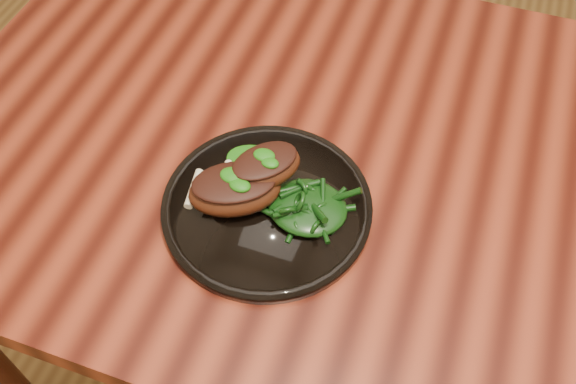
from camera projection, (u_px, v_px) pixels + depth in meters
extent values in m
plane|color=brown|center=(403.00, 384.00, 1.46)|extent=(4.00, 4.00, 0.00)
cube|color=black|center=(480.00, 195.00, 0.88)|extent=(1.60, 0.80, 0.04)
cylinder|color=#37150C|center=(152.00, 96.00, 1.52)|extent=(0.06, 0.06, 0.71)
cylinder|color=black|center=(267.00, 207.00, 0.83)|extent=(0.27, 0.27, 0.02)
torus|color=black|center=(267.00, 206.00, 0.83)|extent=(0.27, 0.27, 0.01)
cylinder|color=black|center=(267.00, 205.00, 0.83)|extent=(0.18, 0.18, 0.00)
ellipsoid|color=#451D0D|center=(235.00, 191.00, 0.81)|extent=(0.14, 0.12, 0.05)
ellipsoid|color=black|center=(234.00, 182.00, 0.79)|extent=(0.13, 0.11, 0.01)
cylinder|color=beige|center=(194.00, 189.00, 0.82)|extent=(0.02, 0.06, 0.01)
ellipsoid|color=#0C4B08|center=(233.00, 179.00, 0.79)|extent=(0.03, 0.02, 0.01)
ellipsoid|color=#451D0D|center=(265.00, 168.00, 0.81)|extent=(0.11, 0.11, 0.04)
ellipsoid|color=black|center=(265.00, 161.00, 0.80)|extent=(0.10, 0.10, 0.01)
cylinder|color=beige|center=(230.00, 176.00, 0.82)|extent=(0.03, 0.05, 0.01)
ellipsoid|color=#0C4B08|center=(265.00, 158.00, 0.80)|extent=(0.03, 0.02, 0.01)
ellipsoid|color=#0C4B08|center=(258.00, 162.00, 0.86)|extent=(0.09, 0.06, 0.01)
ellipsoid|color=black|center=(308.00, 207.00, 0.81)|extent=(0.10, 0.09, 0.02)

